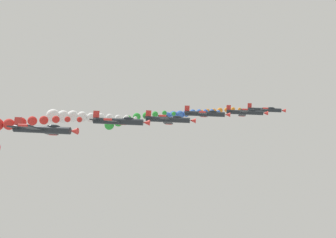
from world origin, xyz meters
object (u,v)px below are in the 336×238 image
(airplane_left_outer, at_px, (169,119))
(airplane_lead, at_px, (265,110))
(airplane_left_inner, at_px, (246,112))
(airplane_right_inner, at_px, (206,114))
(airplane_right_outer, at_px, (119,121))
(airplane_trailing, at_px, (43,129))

(airplane_left_outer, bearing_deg, airplane_lead, 141.68)
(airplane_left_inner, bearing_deg, airplane_lead, 147.22)
(airplane_lead, distance_m, airplane_left_outer, 37.54)
(airplane_right_inner, distance_m, airplane_left_outer, 11.71)
(airplane_right_outer, bearing_deg, airplane_right_inner, 142.81)
(airplane_right_inner, height_order, airplane_right_outer, airplane_right_outer)
(airplane_left_inner, height_order, airplane_trailing, airplane_trailing)
(airplane_right_inner, relative_size, airplane_right_outer, 1.00)
(airplane_left_inner, relative_size, airplane_trailing, 1.00)
(airplane_left_inner, distance_m, airplane_trailing, 52.47)
(airplane_lead, height_order, airplane_left_inner, airplane_left_inner)
(airplane_left_inner, xyz_separation_m, airplane_trailing, (40.00, -33.37, 6.28))
(airplane_right_outer, distance_m, airplane_trailing, 13.57)
(airplane_right_outer, relative_size, airplane_trailing, 1.00)
(airplane_trailing, bearing_deg, airplane_right_inner, 141.32)
(airplane_right_outer, xyz_separation_m, airplane_trailing, (10.15, -8.93, 1.22))
(airplane_right_outer, bearing_deg, airplane_lead, 142.17)
(airplane_left_outer, bearing_deg, airplane_right_outer, -36.39)
(airplane_lead, xyz_separation_m, airplane_left_inner, (9.53, -6.14, 1.48))
(airplane_lead, relative_size, airplane_left_inner, 1.00)
(airplane_left_outer, relative_size, airplane_right_outer, 1.00)
(airplane_left_inner, relative_size, airplane_right_inner, 1.00)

